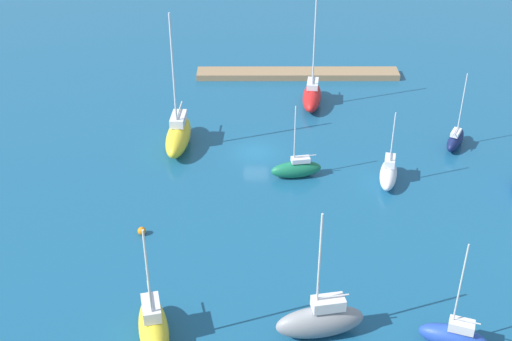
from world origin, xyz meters
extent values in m
plane|color=#19567F|center=(0.00, 0.00, 0.00)|extent=(160.00, 160.00, 0.00)
cube|color=#997A56|center=(-5.23, -18.93, 0.38)|extent=(25.07, 2.84, 0.76)
ellipsoid|color=yellow|center=(6.93, 25.71, 1.04)|extent=(3.30, 6.46, 2.08)
cube|color=silver|center=(7.04, 25.23, 2.54)|extent=(1.65, 2.43, 0.92)
cylinder|color=silver|center=(6.87, 26.01, 5.85)|extent=(0.15, 0.15, 7.55)
cylinder|color=silver|center=(7.19, 24.59, 3.15)|extent=(0.76, 2.87, 0.12)
ellipsoid|color=white|center=(-12.31, 5.73, 0.90)|extent=(2.62, 5.21, 1.80)
cube|color=silver|center=(-12.40, 5.34, 2.16)|extent=(1.31, 1.96, 0.71)
cylinder|color=silver|center=(-12.25, 5.97, 4.63)|extent=(0.12, 0.12, 5.65)
cylinder|color=silver|center=(-12.46, 5.07, 2.67)|extent=(0.50, 1.81, 0.10)
ellipsoid|color=#2347B2|center=(-13.19, 26.21, 0.83)|extent=(4.85, 3.03, 1.65)
cube|color=silver|center=(-13.53, 26.33, 2.00)|extent=(1.87, 1.46, 0.71)
cylinder|color=silver|center=(-12.97, 26.13, 5.13)|extent=(0.11, 0.11, 6.96)
cylinder|color=silver|center=(-13.79, 26.42, 2.51)|extent=(1.67, 0.66, 0.09)
ellipsoid|color=#19724C|center=(-3.80, 4.65, 0.81)|extent=(5.01, 2.22, 1.62)
cube|color=silver|center=(-4.18, 4.58, 1.85)|extent=(1.86, 1.14, 0.45)
cylinder|color=silver|center=(-3.56, 4.69, 4.54)|extent=(0.12, 0.12, 5.84)
cylinder|color=silver|center=(-4.59, 4.52, 2.23)|extent=(2.09, 0.43, 0.09)
ellipsoid|color=#141E4C|center=(-20.30, -1.07, 0.81)|extent=(3.30, 4.58, 1.62)
cube|color=silver|center=(-20.13, -0.76, 1.84)|extent=(1.46, 1.80, 0.43)
cylinder|color=silver|center=(-20.41, -1.27, 4.82)|extent=(0.11, 0.11, 6.40)
cylinder|color=silver|center=(-19.88, -0.29, 2.20)|extent=(1.15, 2.00, 0.09)
ellipsoid|color=gray|center=(-4.33, 25.12, 1.18)|extent=(6.38, 2.92, 2.37)
cube|color=silver|center=(-4.81, 25.03, 2.79)|extent=(2.38, 1.50, 0.84)
cylinder|color=silver|center=(-4.03, 25.17, 6.29)|extent=(0.15, 0.15, 7.85)
cylinder|color=silver|center=(-5.11, 24.98, 3.36)|extent=(2.18, 0.50, 0.12)
ellipsoid|color=red|center=(-6.39, -10.74, 1.06)|extent=(2.91, 7.08, 2.12)
cube|color=silver|center=(-6.46, -11.29, 2.45)|extent=(1.54, 2.61, 0.67)
cylinder|color=silver|center=(-6.35, -10.40, 7.34)|extent=(0.17, 0.17, 10.45)
cylinder|color=silver|center=(-6.52, -11.74, 2.93)|extent=(0.47, 2.70, 0.13)
ellipsoid|color=yellow|center=(7.86, -1.08, 1.24)|extent=(2.72, 7.96, 2.47)
cube|color=silver|center=(7.83, -1.70, 2.90)|extent=(1.53, 2.90, 0.87)
cylinder|color=silver|center=(7.88, -0.68, 8.36)|extent=(0.19, 0.19, 11.77)
cylinder|color=silver|center=(7.78, -2.58, 3.49)|extent=(0.36, 3.80, 0.15)
sphere|color=orange|center=(9.53, 13.68, 0.35)|extent=(0.70, 0.70, 0.70)
camera|label=1|loc=(0.08, 58.53, 33.84)|focal=47.02mm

